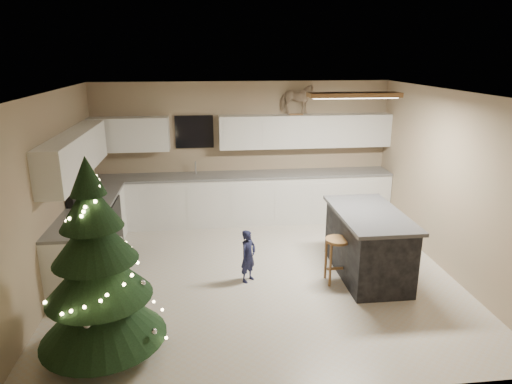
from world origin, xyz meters
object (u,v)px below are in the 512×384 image
christmas_tree (98,278)px  toddler (248,256)px  rocking_horse (296,99)px  island (368,243)px  bar_stool (337,250)px

christmas_tree → toddler: size_ratio=2.86×
toddler → rocking_horse: 3.34m
toddler → christmas_tree: bearing=174.7°
island → toddler: bearing=-179.5°
rocking_horse → christmas_tree: bearing=161.7°
island → toddler: 1.72m
bar_stool → rocking_horse: bearing=91.8°
rocking_horse → toddler: bearing=172.8°
bar_stool → rocking_horse: 3.21m
christmas_tree → toddler: christmas_tree is taller
christmas_tree → toddler: (1.68, 1.43, -0.51)m
christmas_tree → rocking_horse: (2.82, 3.92, 1.40)m
island → christmas_tree: size_ratio=0.79×
bar_stool → toddler: size_ratio=0.86×
bar_stool → christmas_tree: size_ratio=0.30×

